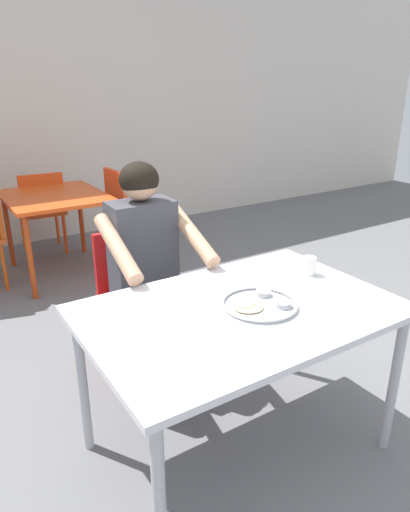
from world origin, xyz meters
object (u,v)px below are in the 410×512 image
(diner_foreground, at_px, (150,260))
(chair_red_right, at_px, (128,210))
(drinking_cup, at_px, (309,265))
(chair_foreground, at_px, (136,289))
(chair_red_far, at_px, (42,207))
(thali_tray, at_px, (260,304))
(table_foreground, at_px, (240,321))
(table_background_red, at_px, (55,204))

(diner_foreground, height_order, chair_red_right, diner_foreground)
(drinking_cup, relative_size, chair_foreground, 0.11)
(chair_foreground, relative_size, chair_red_right, 0.92)
(chair_red_right, height_order, chair_red_far, chair_red_right)
(chair_red_right, bearing_deg, thali_tray, -101.20)
(diner_foreground, bearing_deg, chair_red_far, 89.44)
(drinking_cup, bearing_deg, chair_foreground, 124.44)
(drinking_cup, relative_size, chair_red_right, 0.10)
(table_foreground, xyz_separation_m, chair_foreground, (-0.07, 0.91, -0.19))
(drinking_cup, height_order, chair_red_right, chair_red_right)
(diner_foreground, distance_m, table_background_red, 1.84)
(drinking_cup, bearing_deg, thali_tray, -161.37)
(drinking_cup, xyz_separation_m, chair_foreground, (-0.55, 0.81, -0.30))
(chair_red_far, bearing_deg, thali_tray, -87.75)
(thali_tray, height_order, diner_foreground, diner_foreground)
(table_foreground, distance_m, thali_tray, 0.11)
(table_foreground, relative_size, thali_tray, 4.05)
(thali_tray, relative_size, drinking_cup, 3.58)
(chair_foreground, height_order, chair_red_right, chair_red_right)
(chair_red_far, bearing_deg, table_background_red, -91.68)
(table_background_red, bearing_deg, thali_tray, -86.87)
(drinking_cup, xyz_separation_m, diner_foreground, (-0.56, 0.59, -0.05))
(chair_red_right, bearing_deg, chair_red_far, 134.30)
(chair_foreground, relative_size, chair_red_far, 0.99)
(drinking_cup, height_order, chair_foreground, drinking_cup)
(table_foreground, distance_m, chair_red_far, 3.12)
(drinking_cup, distance_m, chair_foreground, 1.02)
(drinking_cup, distance_m, diner_foreground, 0.82)
(chair_foreground, height_order, table_background_red, chair_foreground)
(table_foreground, distance_m, chair_foreground, 0.93)
(chair_red_right, xyz_separation_m, chair_red_far, (-0.62, 0.64, -0.03))
(diner_foreground, bearing_deg, thali_tray, -78.63)
(diner_foreground, relative_size, table_background_red, 1.29)
(diner_foreground, bearing_deg, chair_foreground, 88.93)
(table_foreground, distance_m, table_background_red, 2.54)
(chair_red_right, bearing_deg, diner_foreground, -109.89)
(thali_tray, bearing_deg, diner_foreground, 101.37)
(table_foreground, xyz_separation_m, thali_tray, (0.07, -0.04, 0.08))
(drinking_cup, xyz_separation_m, chair_red_right, (0.09, 2.38, -0.27))
(chair_red_right, bearing_deg, chair_foreground, -112.21)
(drinking_cup, xyz_separation_m, chair_red_far, (-0.53, 3.01, -0.30))
(drinking_cup, bearing_deg, table_background_red, 102.74)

